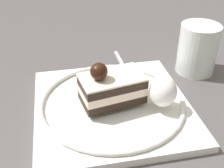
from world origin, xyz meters
name	(u,v)px	position (x,y,z in m)	size (l,w,h in m)	color
ground_plane	(123,105)	(0.00, 0.00, 0.00)	(2.40, 2.40, 0.00)	#524E4F
dessert_plate	(112,105)	(-0.02, -0.01, 0.01)	(0.27, 0.27, 0.02)	white
cake_slice	(111,87)	(-0.02, -0.01, 0.04)	(0.10, 0.07, 0.07)	black
whipped_cream_dollop	(163,92)	(0.05, -0.04, 0.04)	(0.04, 0.04, 0.05)	white
fork	(124,67)	(0.03, 0.08, 0.02)	(0.01, 0.12, 0.00)	silver
drink_glass_near	(197,51)	(0.17, 0.07, 0.04)	(0.08, 0.08, 0.10)	white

